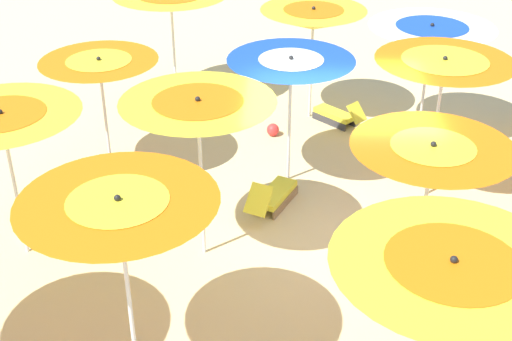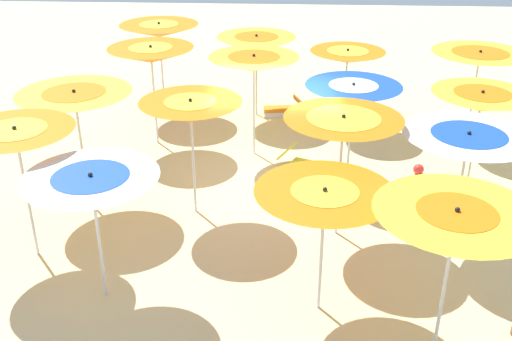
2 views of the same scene
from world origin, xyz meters
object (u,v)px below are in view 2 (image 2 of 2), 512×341
object	(u,v)px
beach_umbrella_3	(16,139)
beach_ball	(419,169)
beach_umbrella_7	(92,186)
beach_umbrella_0	(159,30)
beach_umbrella_12	(479,58)
beach_umbrella_15	(455,222)
beach_umbrella_5	(254,64)
beach_umbrella_9	(353,94)
lounger_2	(282,108)
beach_umbrella_1	(151,55)
beach_umbrella_6	(191,111)
lounger_1	(458,194)
beach_umbrella_4	(256,44)
beach_umbrella_11	(324,202)
beach_umbrella_10	(343,128)
beach_umbrella_8	(347,57)
beach_umbrella_2	(75,102)
beach_umbrella_13	(481,102)
lounger_0	(307,164)
beach_umbrella_14	(468,143)

from	to	relation	value
beach_umbrella_3	beach_ball	bearing A→B (deg)	-154.08
beach_ball	beach_umbrella_7	bearing A→B (deg)	38.71
beach_umbrella_0	beach_umbrella_12	bearing A→B (deg)	168.79
beach_umbrella_15	beach_umbrella_5	bearing A→B (deg)	-65.99
beach_umbrella_3	beach_umbrella_5	distance (m)	5.80
beach_umbrella_9	lounger_2	size ratio (longest dim) A/B	1.84
beach_umbrella_7	beach_umbrella_15	size ratio (longest dim) A/B	0.92
beach_umbrella_1	beach_umbrella_6	distance (m)	3.66
beach_umbrella_6	beach_umbrella_9	xyz separation A→B (m)	(-3.17, -1.63, -0.18)
beach_umbrella_0	lounger_1	size ratio (longest dim) A/B	2.44
beach_umbrella_3	beach_umbrella_12	xyz separation A→B (m)	(-9.01, -5.69, -0.14)
beach_umbrella_4	lounger_1	distance (m)	6.77
beach_umbrella_4	beach_umbrella_7	size ratio (longest dim) A/B	1.02
beach_umbrella_15	beach_umbrella_11	bearing A→B (deg)	-30.10
beach_umbrella_3	beach_umbrella_9	distance (m)	6.67
beach_umbrella_9	lounger_1	size ratio (longest dim) A/B	2.16
beach_ball	beach_umbrella_10	bearing A→B (deg)	52.10
beach_umbrella_8	lounger_1	size ratio (longest dim) A/B	2.05
beach_umbrella_5	beach_umbrella_15	bearing A→B (deg)	114.01
lounger_1	beach_umbrella_1	bearing A→B (deg)	112.32
beach_umbrella_0	beach_umbrella_3	world-z (taller)	beach_umbrella_0
beach_umbrella_2	beach_umbrella_13	size ratio (longest dim) A/B	1.09
beach_umbrella_3	beach_umbrella_11	size ratio (longest dim) A/B	1.15
lounger_1	lounger_2	bearing A→B (deg)	81.84
beach_umbrella_2	lounger_0	xyz separation A→B (m)	(-4.55, -1.64, -2.00)
beach_umbrella_9	beach_umbrella_5	bearing A→B (deg)	-29.36
beach_umbrella_7	beach_umbrella_10	world-z (taller)	beach_umbrella_10
beach_umbrella_15	beach_ball	world-z (taller)	beach_umbrella_15
beach_umbrella_6	beach_umbrella_11	size ratio (longest dim) A/B	1.12
beach_umbrella_0	beach_umbrella_10	bearing A→B (deg)	125.63
lounger_2	beach_umbrella_9	bearing A→B (deg)	105.81
beach_umbrella_10	beach_umbrella_11	world-z (taller)	beach_umbrella_10
beach_umbrella_1	lounger_0	bearing A→B (deg)	158.40
beach_umbrella_8	beach_umbrella_13	size ratio (longest dim) A/B	0.94
lounger_1	beach_umbrella_14	bearing A→B (deg)	-153.06
beach_umbrella_10	beach_umbrella_4	bearing A→B (deg)	-73.06
beach_umbrella_7	lounger_2	distance (m)	8.81
beach_umbrella_0	lounger_2	distance (m)	3.97
lounger_2	beach_umbrella_14	bearing A→B (deg)	111.38
beach_umbrella_1	lounger_1	bearing A→B (deg)	158.50
beach_umbrella_10	lounger_2	world-z (taller)	beach_umbrella_10
beach_umbrella_5	lounger_2	world-z (taller)	beach_umbrella_5
beach_umbrella_12	beach_umbrella_15	bearing A→B (deg)	72.87
beach_umbrella_5	lounger_2	size ratio (longest dim) A/B	2.03
beach_umbrella_6	beach_umbrella_8	world-z (taller)	beach_umbrella_6
beach_umbrella_3	beach_umbrella_14	world-z (taller)	beach_umbrella_3
beach_umbrella_5	beach_umbrella_15	xyz separation A→B (m)	(-2.97, 6.67, -0.05)
beach_umbrella_6	lounger_0	xyz separation A→B (m)	(-2.28, -1.87, -1.95)
beach_umbrella_8	beach_umbrella_15	distance (m)	8.57
beach_umbrella_1	lounger_0	world-z (taller)	beach_umbrella_1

